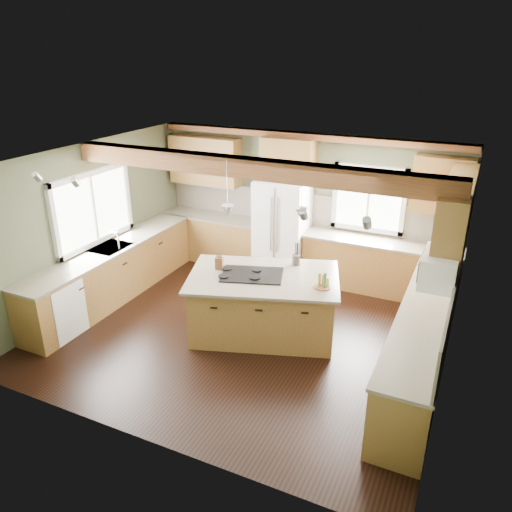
% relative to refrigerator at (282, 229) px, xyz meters
% --- Properties ---
extents(floor, '(5.60, 5.60, 0.00)m').
position_rel_refrigerator_xyz_m(floor, '(0.30, -2.12, -0.90)').
color(floor, black).
rests_on(floor, ground).
extents(ceiling, '(5.60, 5.60, 0.00)m').
position_rel_refrigerator_xyz_m(ceiling, '(0.30, -2.12, 1.70)').
color(ceiling, silver).
rests_on(ceiling, wall_back).
extents(wall_back, '(5.60, 0.00, 5.60)m').
position_rel_refrigerator_xyz_m(wall_back, '(0.30, 0.38, 0.40)').
color(wall_back, '#495139').
rests_on(wall_back, ground).
extents(wall_left, '(0.00, 5.00, 5.00)m').
position_rel_refrigerator_xyz_m(wall_left, '(-2.50, -2.12, 0.40)').
color(wall_left, '#495139').
rests_on(wall_left, ground).
extents(wall_right, '(0.00, 5.00, 5.00)m').
position_rel_refrigerator_xyz_m(wall_right, '(3.10, -2.12, 0.40)').
color(wall_right, '#495139').
rests_on(wall_right, ground).
extents(ceiling_beam, '(5.55, 0.26, 0.26)m').
position_rel_refrigerator_xyz_m(ceiling_beam, '(0.30, -2.02, 1.57)').
color(ceiling_beam, '#4E2616').
rests_on(ceiling_beam, ceiling).
extents(soffit_trim, '(5.55, 0.20, 0.10)m').
position_rel_refrigerator_xyz_m(soffit_trim, '(0.30, 0.28, 1.64)').
color(soffit_trim, '#4E2616').
rests_on(soffit_trim, ceiling).
extents(backsplash_back, '(5.58, 0.03, 0.58)m').
position_rel_refrigerator_xyz_m(backsplash_back, '(0.30, 0.36, 0.31)').
color(backsplash_back, brown).
rests_on(backsplash_back, wall_back).
extents(backsplash_right, '(0.03, 3.70, 0.58)m').
position_rel_refrigerator_xyz_m(backsplash_right, '(3.08, -2.07, 0.31)').
color(backsplash_right, brown).
rests_on(backsplash_right, wall_right).
extents(base_cab_back_left, '(2.02, 0.60, 0.88)m').
position_rel_refrigerator_xyz_m(base_cab_back_left, '(-1.49, 0.08, -0.46)').
color(base_cab_back_left, brown).
rests_on(base_cab_back_left, floor).
extents(counter_back_left, '(2.06, 0.64, 0.04)m').
position_rel_refrigerator_xyz_m(counter_back_left, '(-1.49, 0.08, 0.00)').
color(counter_back_left, brown).
rests_on(counter_back_left, base_cab_back_left).
extents(base_cab_back_right, '(2.62, 0.60, 0.88)m').
position_rel_refrigerator_xyz_m(base_cab_back_right, '(1.79, 0.08, -0.46)').
color(base_cab_back_right, brown).
rests_on(base_cab_back_right, floor).
extents(counter_back_right, '(2.66, 0.64, 0.04)m').
position_rel_refrigerator_xyz_m(counter_back_right, '(1.79, 0.08, 0.00)').
color(counter_back_right, brown).
rests_on(counter_back_right, base_cab_back_right).
extents(base_cab_left, '(0.60, 3.70, 0.88)m').
position_rel_refrigerator_xyz_m(base_cab_left, '(-2.20, -2.07, -0.46)').
color(base_cab_left, brown).
rests_on(base_cab_left, floor).
extents(counter_left, '(0.64, 3.74, 0.04)m').
position_rel_refrigerator_xyz_m(counter_left, '(-2.20, -2.07, 0.00)').
color(counter_left, brown).
rests_on(counter_left, base_cab_left).
extents(base_cab_right, '(0.60, 3.70, 0.88)m').
position_rel_refrigerator_xyz_m(base_cab_right, '(2.80, -2.07, -0.46)').
color(base_cab_right, brown).
rests_on(base_cab_right, floor).
extents(counter_right, '(0.64, 3.74, 0.04)m').
position_rel_refrigerator_xyz_m(counter_right, '(2.80, -2.07, 0.00)').
color(counter_right, brown).
rests_on(counter_right, base_cab_right).
extents(upper_cab_back_left, '(1.40, 0.35, 0.90)m').
position_rel_refrigerator_xyz_m(upper_cab_back_left, '(-1.69, 0.21, 1.05)').
color(upper_cab_back_left, brown).
rests_on(upper_cab_back_left, wall_back).
extents(upper_cab_over_fridge, '(0.96, 0.35, 0.70)m').
position_rel_refrigerator_xyz_m(upper_cab_over_fridge, '(-0.00, 0.21, 1.25)').
color(upper_cab_over_fridge, brown).
rests_on(upper_cab_over_fridge, wall_back).
extents(upper_cab_right, '(0.35, 2.20, 0.90)m').
position_rel_refrigerator_xyz_m(upper_cab_right, '(2.92, -1.22, 1.05)').
color(upper_cab_right, brown).
rests_on(upper_cab_right, wall_right).
extents(upper_cab_back_corner, '(0.90, 0.35, 0.90)m').
position_rel_refrigerator_xyz_m(upper_cab_back_corner, '(2.60, 0.21, 1.05)').
color(upper_cab_back_corner, brown).
rests_on(upper_cab_back_corner, wall_back).
extents(window_left, '(0.04, 1.60, 1.05)m').
position_rel_refrigerator_xyz_m(window_left, '(-2.48, -2.07, 0.65)').
color(window_left, white).
rests_on(window_left, wall_left).
extents(window_back, '(1.10, 0.04, 1.00)m').
position_rel_refrigerator_xyz_m(window_back, '(1.45, 0.36, 0.65)').
color(window_back, white).
rests_on(window_back, wall_back).
extents(sink, '(0.50, 0.65, 0.03)m').
position_rel_refrigerator_xyz_m(sink, '(-2.20, -2.07, 0.01)').
color(sink, '#262628').
rests_on(sink, counter_left).
extents(faucet, '(0.02, 0.02, 0.28)m').
position_rel_refrigerator_xyz_m(faucet, '(-2.02, -2.07, 0.15)').
color(faucet, '#B2B2B7').
rests_on(faucet, sink).
extents(dishwasher, '(0.60, 0.60, 0.84)m').
position_rel_refrigerator_xyz_m(dishwasher, '(-2.19, -3.37, -0.47)').
color(dishwasher, white).
rests_on(dishwasher, floor).
extents(oven, '(0.60, 0.72, 0.84)m').
position_rel_refrigerator_xyz_m(oven, '(2.79, -3.37, -0.47)').
color(oven, white).
rests_on(oven, floor).
extents(microwave, '(0.40, 0.70, 0.38)m').
position_rel_refrigerator_xyz_m(microwave, '(2.88, -2.17, 0.65)').
color(microwave, white).
rests_on(microwave, wall_right).
extents(pendant_left, '(0.18, 0.18, 0.16)m').
position_rel_refrigerator_xyz_m(pendant_left, '(0.06, -2.18, 0.98)').
color(pendant_left, '#B2B2B7').
rests_on(pendant_left, ceiling).
extents(pendant_right, '(0.18, 0.18, 0.16)m').
position_rel_refrigerator_xyz_m(pendant_right, '(1.01, -1.86, 0.98)').
color(pendant_right, '#B2B2B7').
rests_on(pendant_right, ceiling).
extents(refrigerator, '(0.90, 0.74, 1.80)m').
position_rel_refrigerator_xyz_m(refrigerator, '(0.00, 0.00, 0.00)').
color(refrigerator, white).
rests_on(refrigerator, floor).
extents(island, '(2.30, 1.80, 0.88)m').
position_rel_refrigerator_xyz_m(island, '(0.54, -2.02, -0.46)').
color(island, brown).
rests_on(island, floor).
extents(island_top, '(2.47, 1.97, 0.04)m').
position_rel_refrigerator_xyz_m(island_top, '(0.54, -2.02, 0.00)').
color(island_top, brown).
rests_on(island_top, island).
extents(cooktop, '(1.01, 0.83, 0.02)m').
position_rel_refrigerator_xyz_m(cooktop, '(0.38, -2.07, 0.03)').
color(cooktop, black).
rests_on(cooktop, island_top).
extents(knife_block, '(0.13, 0.11, 0.19)m').
position_rel_refrigerator_xyz_m(knife_block, '(-0.15, -2.08, 0.11)').
color(knife_block, brown).
rests_on(knife_block, island_top).
extents(utensil_crock, '(0.16, 0.16, 0.16)m').
position_rel_refrigerator_xyz_m(utensil_crock, '(0.82, -1.45, 0.10)').
color(utensil_crock, '#443B36').
rests_on(utensil_crock, island_top).
extents(bottle_tray, '(0.32, 0.32, 0.22)m').
position_rel_refrigerator_xyz_m(bottle_tray, '(1.41, -2.02, 0.13)').
color(bottle_tray, brown).
rests_on(bottle_tray, island_top).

